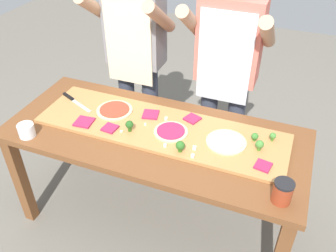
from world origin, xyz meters
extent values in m
plane|color=#6B665B|center=(0.00, 0.00, 0.00)|extent=(8.00, 8.00, 0.00)
cube|color=brown|center=(-0.84, -0.32, 0.37)|extent=(0.07, 0.07, 0.73)
cube|color=brown|center=(-0.84, 0.32, 0.37)|extent=(0.07, 0.07, 0.73)
cube|color=brown|center=(0.84, 0.32, 0.37)|extent=(0.07, 0.07, 0.73)
cube|color=brown|center=(0.00, 0.00, 0.75)|extent=(1.81, 0.76, 0.04)
cube|color=#B27F47|center=(0.02, 0.04, 0.78)|extent=(1.52, 0.44, 0.02)
cube|color=#B7BABF|center=(-0.54, 0.06, 0.80)|extent=(0.18, 0.10, 0.00)
cube|color=black|center=(-0.68, 0.12, 0.80)|extent=(0.11, 0.06, 0.02)
cylinder|color=beige|center=(0.10, 0.01, 0.80)|extent=(0.20, 0.20, 0.01)
cylinder|color=#9E234C|center=(0.10, 0.01, 0.81)|extent=(0.17, 0.17, 0.01)
cylinder|color=beige|center=(-0.31, 0.09, 0.80)|extent=(0.23, 0.23, 0.01)
cylinder|color=#BC3D28|center=(-0.31, 0.09, 0.81)|extent=(0.19, 0.19, 0.01)
cylinder|color=beige|center=(0.43, 0.04, 0.80)|extent=(0.23, 0.23, 0.01)
cylinder|color=beige|center=(0.43, 0.04, 0.81)|extent=(0.19, 0.19, 0.01)
cube|color=#9E234C|center=(-0.08, 0.13, 0.80)|extent=(0.12, 0.12, 0.01)
cube|color=#9E234C|center=(0.66, -0.08, 0.80)|extent=(0.09, 0.09, 0.01)
cube|color=#9E234C|center=(-0.25, -0.09, 0.80)|extent=(0.09, 0.09, 0.01)
cube|color=#9E234C|center=(-0.43, -0.09, 0.80)|extent=(0.11, 0.11, 0.01)
cube|color=#9E234C|center=(0.18, 0.19, 0.80)|extent=(0.11, 0.11, 0.01)
cylinder|color=#3F7220|center=(0.57, 0.12, 0.80)|extent=(0.02, 0.02, 0.02)
sphere|color=#38752D|center=(0.57, 0.12, 0.83)|extent=(0.04, 0.04, 0.04)
cylinder|color=#487A23|center=(0.61, 0.04, 0.81)|extent=(0.02, 0.02, 0.02)
sphere|color=#427F33|center=(0.61, 0.04, 0.84)|extent=(0.05, 0.05, 0.05)
cylinder|color=#366618|center=(0.21, -0.13, 0.81)|extent=(0.02, 0.02, 0.02)
sphere|color=#2D6623|center=(0.21, -0.13, 0.84)|extent=(0.05, 0.05, 0.05)
cylinder|color=#2C5915|center=(-0.13, -0.06, 0.81)|extent=(0.02, 0.02, 0.03)
sphere|color=#23561E|center=(-0.13, -0.06, 0.84)|extent=(0.05, 0.05, 0.05)
cylinder|color=#487A23|center=(0.67, 0.16, 0.81)|extent=(0.02, 0.02, 0.02)
sphere|color=#427F33|center=(0.67, 0.16, 0.83)|extent=(0.04, 0.04, 0.04)
cube|color=silver|center=(0.03, 0.12, 0.80)|extent=(0.02, 0.02, 0.02)
cube|color=white|center=(-0.07, 0.02, 0.80)|extent=(0.02, 0.02, 0.01)
cube|color=white|center=(0.29, -0.15, 0.80)|extent=(0.02, 0.02, 0.02)
cube|color=white|center=(0.12, -0.12, 0.80)|extent=(0.02, 0.02, 0.02)
cube|color=silver|center=(-0.17, -0.09, 0.80)|extent=(0.02, 0.02, 0.01)
cube|color=white|center=(0.28, -0.08, 0.80)|extent=(0.02, 0.02, 0.02)
cylinder|color=white|center=(-0.69, -0.30, 0.81)|extent=(0.10, 0.10, 0.08)
cylinder|color=white|center=(-0.69, -0.30, 0.80)|extent=(0.08, 0.08, 0.04)
cylinder|color=#99381E|center=(0.77, -0.27, 0.83)|extent=(0.09, 0.09, 0.11)
cylinder|color=black|center=(0.77, -0.27, 0.89)|extent=(0.10, 0.10, 0.01)
cylinder|color=#333847|center=(-0.48, 0.58, 0.45)|extent=(0.12, 0.12, 0.90)
cylinder|color=#333847|center=(-0.28, 0.58, 0.45)|extent=(0.12, 0.12, 0.90)
cube|color=gray|center=(-0.38, 0.58, 1.18)|extent=(0.40, 0.20, 0.55)
cube|color=beige|center=(-0.38, 0.47, 1.09)|extent=(0.34, 0.01, 0.60)
cylinder|color=tan|center=(-0.61, 0.48, 1.30)|extent=(0.08, 0.39, 0.31)
cylinder|color=tan|center=(-0.15, 0.48, 1.30)|extent=(0.08, 0.39, 0.31)
cylinder|color=#333847|center=(0.18, 0.58, 0.45)|extent=(0.12, 0.12, 0.90)
cylinder|color=#333847|center=(0.38, 0.58, 0.45)|extent=(0.12, 0.12, 0.90)
cube|color=#DB6B5B|center=(0.28, 0.58, 1.18)|extent=(0.40, 0.20, 0.55)
cube|color=silver|center=(0.28, 0.47, 1.09)|extent=(0.34, 0.01, 0.60)
cylinder|color=tan|center=(0.05, 0.48, 1.30)|extent=(0.08, 0.39, 0.31)
cylinder|color=tan|center=(0.51, 0.48, 1.30)|extent=(0.08, 0.39, 0.31)
camera|label=1|loc=(0.70, -1.57, 2.11)|focal=38.83mm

